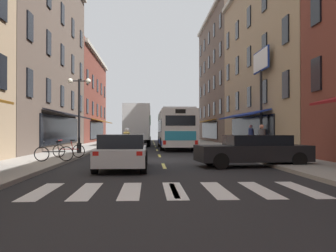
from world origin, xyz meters
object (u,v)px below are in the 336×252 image
billboard_sign (261,72)px  transit_bus (175,129)px  box_truck (138,125)px  street_lamp_twin (79,111)px  motorcycle_rider (127,146)px  bicycle_mid (54,153)px  pedestrian_near (251,136)px  sedan_near (140,137)px  sedan_far (123,151)px  bicycle_near (69,150)px  pedestrian_mid (262,140)px  sedan_mid (254,150)px

billboard_sign → transit_bus: 8.92m
box_truck → street_lamp_twin: street_lamp_twin is taller
motorcycle_rider → bicycle_mid: (-3.09, -2.57, -0.21)m
motorcycle_rider → pedestrian_near: bearing=39.6°
sedan_near → sedan_far: sedan_far is taller
bicycle_near → pedestrian_mid: (10.14, 0.52, 0.51)m
sedan_far → pedestrian_mid: (7.09, 5.05, 0.32)m
billboard_sign → sedan_mid: billboard_sign is taller
sedan_mid → motorcycle_rider: size_ratio=2.34×
transit_bus → street_lamp_twin: bearing=-129.5°
transit_bus → pedestrian_near: transit_bus is taller
bicycle_near → street_lamp_twin: 4.56m
bicycle_near → pedestrian_near: size_ratio=0.95×
sedan_far → motorcycle_rider: 4.79m
sedan_mid → pedestrian_mid: size_ratio=2.85×
transit_bus → motorcycle_rider: (-3.33, -11.57, -0.97)m
transit_bus → bicycle_mid: size_ratio=6.62×
billboard_sign → sedan_near: billboard_sign is taller
box_truck → bicycle_mid: (-3.16, -19.67, -1.53)m
sedan_far → bicycle_near: bearing=123.9°
transit_bus → sedan_far: transit_bus is taller
pedestrian_mid → motorcycle_rider: bearing=142.2°
bicycle_mid → pedestrian_near: size_ratio=0.95×
billboard_sign → bicycle_near: (-11.77, -5.95, -5.01)m
sedan_mid → motorcycle_rider: bearing=143.9°
transit_bus → sedan_mid: size_ratio=2.32×
transit_bus → bicycle_mid: transit_bus is taller
motorcycle_rider → bicycle_near: bearing=-174.9°
sedan_far → pedestrian_mid: pedestrian_mid is taller
sedan_near → pedestrian_mid: (7.17, -27.85, 0.32)m
transit_bus → sedan_mid: 15.80m
billboard_sign → motorcycle_rider: billboard_sign is taller
sedan_mid → pedestrian_near: pedestrian_near is taller
transit_bus → motorcycle_rider: bearing=-106.1°
transit_bus → pedestrian_mid: 11.98m
box_truck → pedestrian_near: size_ratio=4.57×
pedestrian_near → bicycle_near: bearing=63.3°
billboard_sign → pedestrian_mid: billboard_sign is taller
motorcycle_rider → sedan_far: bearing=-88.6°
billboard_sign → bicycle_mid: bearing=-145.3°
sedan_mid → bicycle_mid: size_ratio=2.85×
billboard_sign → street_lamp_twin: billboard_sign is taller
transit_bus → pedestrian_near: bearing=-41.2°
bicycle_near → transit_bus: bearing=62.1°
sedan_mid → bicycle_mid: sedan_mid is taller
sedan_near → sedan_mid: (5.50, -32.14, -0.01)m
bicycle_mid → street_lamp_twin: 6.67m
billboard_sign → sedan_near: (-8.80, 22.41, -4.82)m
transit_bus → street_lamp_twin: street_lamp_twin is taller
pedestrian_mid → sedan_near: bearing=64.6°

